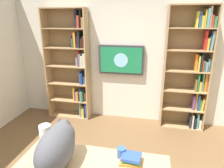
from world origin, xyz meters
name	(u,v)px	position (x,y,z in m)	size (l,w,h in m)	color
wall_back	(125,52)	(0.00, -2.23, 1.35)	(4.52, 0.06, 2.70)	silver
bookshelf_left	(192,70)	(-1.21, -2.06, 1.10)	(0.77, 0.28, 2.18)	tan
bookshelf_right	(73,66)	(1.02, -2.06, 1.07)	(0.85, 0.28, 2.16)	tan
wall_mounted_tv	(121,60)	(0.06, -2.15, 1.22)	(0.86, 0.07, 0.55)	#333338
cat	(57,145)	(0.21, 0.26, 0.94)	(0.28, 0.63, 0.37)	#4C4C51
paper_towel_roll	(46,137)	(0.43, 0.07, 0.88)	(0.11, 0.11, 0.24)	white
coffee_mug	(121,153)	(-0.31, 0.07, 0.80)	(0.08, 0.08, 0.10)	#335999
desk_book_stack	(131,159)	(-0.40, 0.13, 0.79)	(0.20, 0.15, 0.08)	orange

